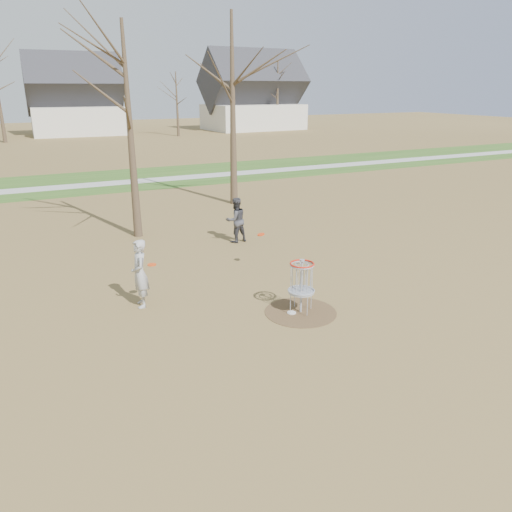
{
  "coord_description": "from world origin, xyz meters",
  "views": [
    {
      "loc": [
        -6.01,
        -9.66,
        5.32
      ],
      "look_at": [
        -0.5,
        1.5,
        1.1
      ],
      "focal_mm": 35.0,
      "sensor_mm": 36.0,
      "label": 1
    }
  ],
  "objects_px": {
    "player_standing": "(140,274)",
    "disc_golf_basket": "(302,278)",
    "disc_grounded": "(292,313)",
    "player_throwing": "(236,220)"
  },
  "relations": [
    {
      "from": "player_standing",
      "to": "disc_golf_basket",
      "type": "height_order",
      "value": "player_standing"
    },
    {
      "from": "player_standing",
      "to": "disc_grounded",
      "type": "height_order",
      "value": "player_standing"
    },
    {
      "from": "player_standing",
      "to": "player_throwing",
      "type": "xyz_separation_m",
      "value": [
        4.45,
        4.05,
        -0.07
      ]
    },
    {
      "from": "player_throwing",
      "to": "disc_grounded",
      "type": "distance_m",
      "value": 6.32
    },
    {
      "from": "player_standing",
      "to": "disc_grounded",
      "type": "xyz_separation_m",
      "value": [
        3.21,
        -2.1,
        -0.86
      ]
    },
    {
      "from": "player_standing",
      "to": "player_throwing",
      "type": "relative_size",
      "value": 1.08
    },
    {
      "from": "disc_grounded",
      "to": "disc_golf_basket",
      "type": "relative_size",
      "value": 0.16
    },
    {
      "from": "disc_grounded",
      "to": "disc_golf_basket",
      "type": "height_order",
      "value": "disc_golf_basket"
    },
    {
      "from": "player_standing",
      "to": "disc_golf_basket",
      "type": "distance_m",
      "value": 4.05
    },
    {
      "from": "player_standing",
      "to": "disc_golf_basket",
      "type": "xyz_separation_m",
      "value": [
        3.44,
        -2.14,
        0.04
      ]
    }
  ]
}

